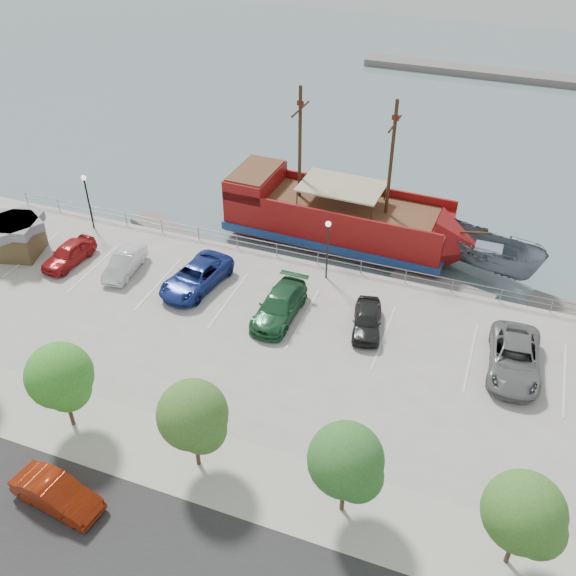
% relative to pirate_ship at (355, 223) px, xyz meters
% --- Properties ---
extents(ground, '(160.00, 160.00, 0.00)m').
position_rel_pirate_ship_xyz_m(ground, '(-0.30, -12.35, -1.99)').
color(ground, slate).
extents(sidewalk, '(100.00, 4.00, 0.05)m').
position_rel_pirate_ship_xyz_m(sidewalk, '(-0.30, -22.35, -0.97)').
color(sidewalk, '#AEA996').
rests_on(sidewalk, land_slab).
extents(seawall_railing, '(50.00, 0.06, 1.00)m').
position_rel_pirate_ship_xyz_m(seawall_railing, '(-0.30, -4.55, -0.46)').
color(seawall_railing, slate).
rests_on(seawall_railing, land_slab).
extents(far_shore, '(40.00, 3.00, 0.80)m').
position_rel_pirate_ship_xyz_m(far_shore, '(9.70, 42.65, -1.59)').
color(far_shore, '#67645B').
rests_on(far_shore, ground).
extents(pirate_ship, '(18.96, 5.91, 11.88)m').
position_rel_pirate_ship_xyz_m(pirate_ship, '(0.00, 0.00, 0.00)').
color(pirate_ship, maroon).
rests_on(pirate_ship, ground).
extents(patrol_boat, '(8.39, 5.51, 3.04)m').
position_rel_pirate_ship_xyz_m(patrol_boat, '(9.38, -0.37, -0.47)').
color(patrol_boat, slate).
rests_on(patrol_boat, ground).
extents(dock_west, '(7.01, 4.42, 0.39)m').
position_rel_pirate_ship_xyz_m(dock_west, '(-13.79, -3.15, -1.80)').
color(dock_west, slate).
rests_on(dock_west, ground).
extents(dock_mid, '(7.11, 3.51, 0.39)m').
position_rel_pirate_ship_xyz_m(dock_mid, '(6.98, -3.15, -1.79)').
color(dock_mid, gray).
rests_on(dock_mid, ground).
extents(shed, '(3.87, 3.87, 2.62)m').
position_rel_pirate_ship_xyz_m(shed, '(-21.08, -10.53, 0.41)').
color(shed, brown).
rests_on(shed, land_slab).
extents(street_sedan, '(4.44, 2.02, 1.41)m').
position_rel_pirate_ship_xyz_m(street_sedan, '(-6.10, -26.44, -0.28)').
color(street_sedan, maroon).
rests_on(street_sedan, street).
extents(lamp_post_left, '(0.36, 0.36, 4.28)m').
position_rel_pirate_ship_xyz_m(lamp_post_left, '(-18.30, -5.85, 1.95)').
color(lamp_post_left, black).
rests_on(lamp_post_left, land_slab).
extents(lamp_post_mid, '(0.36, 0.36, 4.28)m').
position_rel_pirate_ship_xyz_m(lamp_post_mid, '(-0.30, -5.85, 1.95)').
color(lamp_post_mid, black).
rests_on(lamp_post_mid, land_slab).
extents(tree_c, '(3.30, 3.20, 5.00)m').
position_rel_pirate_ship_xyz_m(tree_c, '(-8.15, -22.43, 2.31)').
color(tree_c, '#473321').
rests_on(tree_c, sidewalk).
extents(tree_d, '(3.30, 3.20, 5.00)m').
position_rel_pirate_ship_xyz_m(tree_d, '(-1.15, -22.43, 2.31)').
color(tree_d, '#473321').
rests_on(tree_d, sidewalk).
extents(tree_e, '(3.30, 3.20, 5.00)m').
position_rel_pirate_ship_xyz_m(tree_e, '(5.85, -22.43, 2.31)').
color(tree_e, '#473321').
rests_on(tree_e, sidewalk).
extents(tree_f, '(3.30, 3.20, 5.00)m').
position_rel_pirate_ship_xyz_m(tree_f, '(12.85, -22.43, 2.31)').
color(tree_f, '#473321').
rests_on(tree_f, sidewalk).
extents(parked_car_a, '(2.09, 4.39, 1.45)m').
position_rel_pirate_ship_xyz_m(parked_car_a, '(-17.17, -10.26, -0.27)').
color(parked_car_a, '#A21919').
rests_on(parked_car_a, land_slab).
extents(parked_car_b, '(1.82, 4.25, 1.36)m').
position_rel_pirate_ship_xyz_m(parked_car_b, '(-13.04, -9.88, -0.31)').
color(parked_car_b, silver).
rests_on(parked_car_b, land_slab).
extents(parked_car_c, '(3.45, 5.95, 1.56)m').
position_rel_pirate_ship_xyz_m(parked_car_c, '(-7.83, -9.72, -0.21)').
color(parked_car_c, navy).
rests_on(parked_car_c, land_slab).
extents(parked_car_d, '(2.29, 5.40, 1.56)m').
position_rel_pirate_ship_xyz_m(parked_car_d, '(-1.73, -10.69, -0.21)').
color(parked_car_d, '#215832').
rests_on(parked_car_d, land_slab).
extents(parked_car_e, '(2.44, 4.32, 1.39)m').
position_rel_pirate_ship_xyz_m(parked_car_e, '(3.55, -10.02, -0.30)').
color(parked_car_e, black).
rests_on(parked_car_e, land_slab).
extents(parked_car_g, '(3.08, 6.02, 1.63)m').
position_rel_pirate_ship_xyz_m(parked_car_g, '(11.95, -10.58, -0.18)').
color(parked_car_g, slate).
rests_on(parked_car_g, land_slab).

